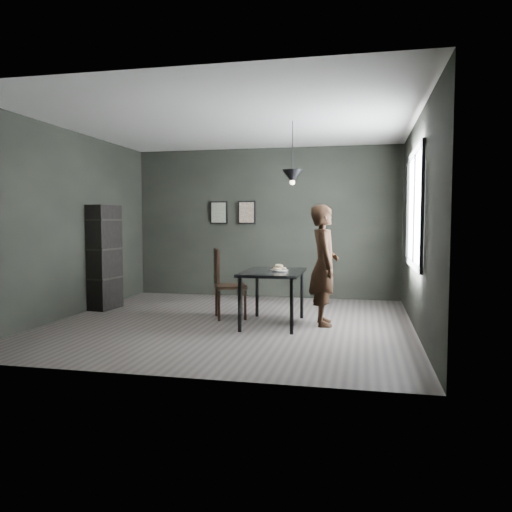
% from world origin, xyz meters
% --- Properties ---
extents(ground, '(5.00, 5.00, 0.00)m').
position_xyz_m(ground, '(0.00, 0.00, 0.00)').
color(ground, '#3C3734').
rests_on(ground, ground).
extents(back_wall, '(5.00, 0.10, 2.80)m').
position_xyz_m(back_wall, '(0.00, 2.50, 1.40)').
color(back_wall, black).
rests_on(back_wall, ground).
extents(ceiling, '(5.00, 5.00, 0.02)m').
position_xyz_m(ceiling, '(0.00, 0.00, 2.80)').
color(ceiling, silver).
rests_on(ceiling, ground).
extents(window_assembly, '(0.04, 1.96, 1.56)m').
position_xyz_m(window_assembly, '(2.47, 0.20, 1.60)').
color(window_assembly, white).
rests_on(window_assembly, ground).
extents(cafe_table, '(0.80, 1.20, 0.75)m').
position_xyz_m(cafe_table, '(0.60, 0.00, 0.67)').
color(cafe_table, black).
rests_on(cafe_table, ground).
extents(white_plate, '(0.23, 0.23, 0.01)m').
position_xyz_m(white_plate, '(0.69, -0.01, 0.76)').
color(white_plate, white).
rests_on(white_plate, cafe_table).
extents(donut_pile, '(0.20, 0.20, 0.09)m').
position_xyz_m(donut_pile, '(0.69, -0.01, 0.79)').
color(donut_pile, '#F6E5BF').
rests_on(donut_pile, white_plate).
extents(woman, '(0.51, 0.67, 1.66)m').
position_xyz_m(woman, '(1.29, 0.14, 0.83)').
color(woman, black).
rests_on(woman, ground).
extents(wood_chair, '(0.58, 0.58, 1.03)m').
position_xyz_m(wood_chair, '(-0.18, 0.29, 0.59)').
color(wood_chair, black).
rests_on(wood_chair, ground).
extents(shelf_unit, '(0.39, 0.60, 1.70)m').
position_xyz_m(shelf_unit, '(-2.32, 0.67, 0.85)').
color(shelf_unit, black).
rests_on(shelf_unit, ground).
extents(pendant_lamp, '(0.28, 0.28, 0.86)m').
position_xyz_m(pendant_lamp, '(0.85, 0.10, 2.05)').
color(pendant_lamp, black).
rests_on(pendant_lamp, ground).
extents(framed_print_left, '(0.34, 0.04, 0.44)m').
position_xyz_m(framed_print_left, '(-0.90, 2.47, 1.60)').
color(framed_print_left, black).
rests_on(framed_print_left, ground).
extents(framed_print_right, '(0.34, 0.04, 0.44)m').
position_xyz_m(framed_print_right, '(-0.35, 2.47, 1.60)').
color(framed_print_right, black).
rests_on(framed_print_right, ground).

